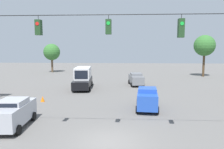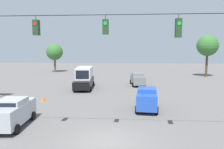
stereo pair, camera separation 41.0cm
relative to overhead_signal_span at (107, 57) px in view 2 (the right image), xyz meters
name	(u,v)px [view 2 (the right image)]	position (x,y,z in m)	size (l,w,h in m)	color
ground_plane	(106,142)	(0.07, 0.20, -4.93)	(140.00, 140.00, 0.00)	#605E5B
overhead_signal_span	(107,57)	(0.00, 0.00, 0.00)	(21.38, 0.38, 7.96)	slate
sedan_grey_oncoming_deep	(138,79)	(-2.56, -19.89, -3.98)	(2.28, 4.67, 1.82)	slate
sedan_blue_crossing_near	(147,98)	(-2.88, -6.79, -3.91)	(2.20, 4.10, 1.97)	#234CB2
sedan_silver_parked_shoulder	(12,112)	(6.82, -1.83, -3.91)	(2.24, 4.48, 1.95)	#A8AAB2
box_truck_black_withflow_far	(84,78)	(4.85, -16.96, -3.51)	(2.75, 6.93, 2.89)	black
traffic_cone_nearest	(9,120)	(7.41, -2.34, -4.64)	(0.41, 0.41, 0.59)	orange
traffic_cone_second	(29,107)	(7.53, -5.92, -4.64)	(0.41, 0.41, 0.59)	orange
traffic_cone_third	(43,99)	(7.56, -9.11, -4.64)	(0.41, 0.41, 0.59)	orange
tree_horizon_left	(55,52)	(15.87, -36.98, -0.31)	(3.75, 3.75, 6.54)	brown
tree_horizon_right	(208,46)	(-16.20, -30.89, 1.05)	(4.02, 4.02, 8.03)	#4C3823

